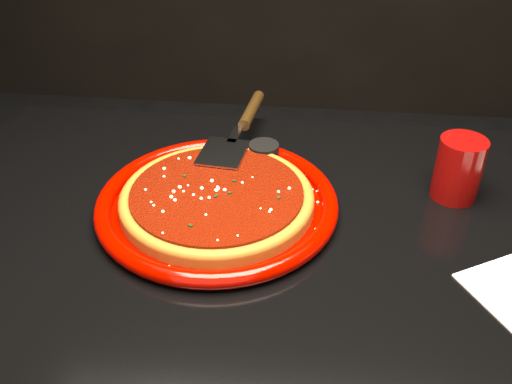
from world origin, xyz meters
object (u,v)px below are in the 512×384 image
plate (217,203)px  cup (458,169)px  pizza_server (240,128)px  ramekin (264,155)px

plate → cup: (0.39, 0.09, 0.04)m
pizza_server → cup: 0.39m
pizza_server → cup: (0.38, -0.11, 0.00)m
pizza_server → ramekin: (0.05, -0.05, -0.03)m
ramekin → cup: bearing=-10.9°
plate → ramekin: (0.06, 0.15, 0.01)m
pizza_server → cup: size_ratio=3.09×
pizza_server → plate: bearing=-87.0°
ramekin → plate: bearing=-112.1°
pizza_server → cup: cup is taller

